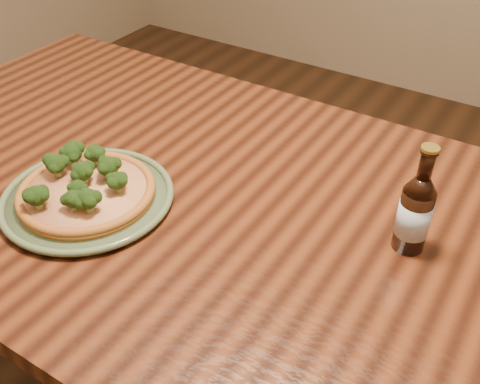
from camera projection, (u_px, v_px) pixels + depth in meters
The scene contains 4 objects.
table at pixel (201, 226), 1.15m from camera, with size 1.60×0.90×0.75m.
plate at pixel (88, 197), 1.06m from camera, with size 0.32×0.32×0.02m.
pizza at pixel (85, 189), 1.05m from camera, with size 0.26×0.26×0.07m.
beer_bottle at pixel (415, 212), 0.92m from camera, with size 0.06×0.06×0.20m.
Camera 1 is at (0.53, -0.60, 1.41)m, focal length 42.00 mm.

